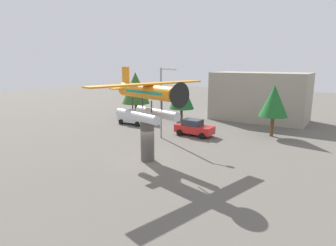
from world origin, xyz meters
TOP-DOWN VIEW (x-y plane):
  - ground_plane at (0.00, 0.00)m, footprint 140.00×140.00m
  - display_pedestal at (0.00, 0.00)m, footprint 1.10×1.10m
  - floatplane_monument at (0.13, -0.03)m, footprint 7.18×10.35m
  - car_near_silver at (-10.10, 10.19)m, footprint 4.20×2.02m
  - car_mid_red at (-0.75, 9.26)m, footprint 4.20×2.02m
  - streetlight_primary at (-2.95, 6.52)m, footprint 1.84×0.28m
  - storefront_building at (2.57, 22.00)m, footprint 12.42×6.57m
  - tree_west at (-12.64, 13.86)m, footprint 3.97×3.97m
  - tree_east at (-6.21, 15.85)m, footprint 3.42×3.42m
  - tree_center_back at (6.40, 13.60)m, footprint 2.99×2.99m

SIDE VIEW (x-z plane):
  - ground_plane at x=0.00m, z-range 0.00..0.00m
  - car_near_silver at x=-10.10m, z-range 0.00..1.76m
  - car_mid_red at x=-0.75m, z-range 0.00..1.76m
  - display_pedestal at x=0.00m, z-range 0.00..3.42m
  - storefront_building at x=2.57m, z-range 0.00..6.51m
  - tree_east at x=-6.21m, z-range 0.80..6.23m
  - tree_center_back at x=6.40m, z-range 1.06..6.55m
  - streetlight_primary at x=-2.95m, z-range 0.62..7.89m
  - tree_west at x=-12.64m, z-range 1.04..7.56m
  - floatplane_monument at x=0.13m, z-range 3.09..7.09m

